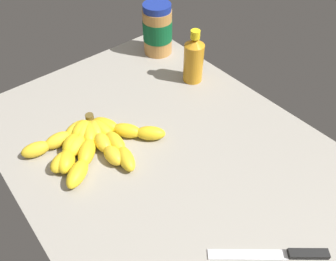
{
  "coord_description": "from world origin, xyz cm",
  "views": [
    {
      "loc": [
        37.52,
        -29.63,
        55.09
      ],
      "look_at": [
        1.55,
        0.24,
        5.99
      ],
      "focal_mm": 33.63,
      "sensor_mm": 36.0,
      "label": 1
    }
  ],
  "objects_px": {
    "banana_bunch": "(91,142)",
    "honey_bottle": "(194,59)",
    "butter_knife": "(279,254)",
    "peanut_butter_jar": "(158,30)"
  },
  "relations": [
    {
      "from": "peanut_butter_jar",
      "to": "honey_bottle",
      "type": "distance_m",
      "value": 0.18
    },
    {
      "from": "butter_knife",
      "to": "peanut_butter_jar",
      "type": "bearing_deg",
      "value": 159.4
    },
    {
      "from": "banana_bunch",
      "to": "honey_bottle",
      "type": "height_order",
      "value": "honey_bottle"
    },
    {
      "from": "honey_bottle",
      "to": "butter_knife",
      "type": "relative_size",
      "value": 0.88
    },
    {
      "from": "banana_bunch",
      "to": "peanut_butter_jar",
      "type": "distance_m",
      "value": 0.43
    },
    {
      "from": "peanut_butter_jar",
      "to": "butter_knife",
      "type": "xyz_separation_m",
      "value": [
        0.65,
        -0.24,
        -0.07
      ]
    },
    {
      "from": "peanut_butter_jar",
      "to": "honey_bottle",
      "type": "bearing_deg",
      "value": -4.77
    },
    {
      "from": "banana_bunch",
      "to": "honey_bottle",
      "type": "relative_size",
      "value": 1.96
    },
    {
      "from": "banana_bunch",
      "to": "honey_bottle",
      "type": "distance_m",
      "value": 0.36
    },
    {
      "from": "peanut_butter_jar",
      "to": "butter_knife",
      "type": "relative_size",
      "value": 0.9
    }
  ]
}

